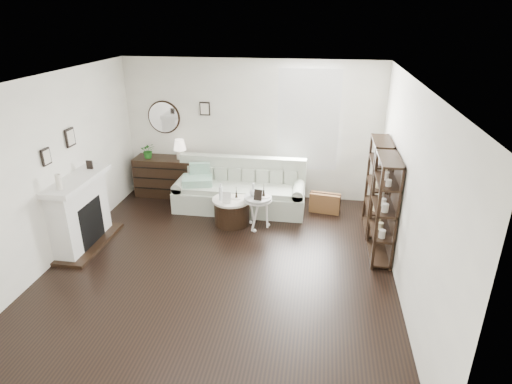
% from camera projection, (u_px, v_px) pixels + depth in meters
% --- Properties ---
extents(room, '(5.50, 5.50, 5.50)m').
position_uv_depth(room, '(289.00, 120.00, 8.07)').
color(room, black).
rests_on(room, ground).
extents(fireplace, '(0.50, 1.40, 1.84)m').
position_uv_depth(fireplace, '(81.00, 214.00, 6.74)').
color(fireplace, silver).
rests_on(fireplace, ground).
extents(shelf_unit_far, '(0.30, 0.80, 1.60)m').
position_uv_depth(shelf_unit_far, '(377.00, 186.00, 7.12)').
color(shelf_unit_far, black).
rests_on(shelf_unit_far, ground).
extents(shelf_unit_near, '(0.30, 0.80, 1.60)m').
position_uv_depth(shelf_unit_near, '(384.00, 209.00, 6.30)').
color(shelf_unit_near, black).
rests_on(shelf_unit_near, ground).
extents(sofa, '(2.43, 0.84, 0.95)m').
position_uv_depth(sofa, '(240.00, 192.00, 8.13)').
color(sofa, '#ACB4A1').
rests_on(sofa, ground).
extents(quilt, '(0.64, 0.57, 0.14)m').
position_uv_depth(quilt, '(198.00, 180.00, 8.03)').
color(quilt, '#268C6B').
rests_on(quilt, sofa).
extents(suitcase, '(0.58, 0.27, 0.37)m').
position_uv_depth(suitcase, '(325.00, 203.00, 7.99)').
color(suitcase, brown).
rests_on(suitcase, ground).
extents(dresser, '(1.18, 0.51, 0.79)m').
position_uv_depth(dresser, '(166.00, 176.00, 8.68)').
color(dresser, black).
rests_on(dresser, ground).
extents(table_lamp, '(0.25, 0.25, 0.39)m').
position_uv_depth(table_lamp, '(180.00, 149.00, 8.40)').
color(table_lamp, white).
rests_on(table_lamp, dresser).
extents(potted_plant, '(0.34, 0.32, 0.31)m').
position_uv_depth(potted_plant, '(148.00, 151.00, 8.46)').
color(potted_plant, '#20621C').
rests_on(potted_plant, dresser).
extents(drum_table, '(0.68, 0.68, 0.47)m').
position_uv_depth(drum_table, '(232.00, 211.00, 7.55)').
color(drum_table, black).
rests_on(drum_table, ground).
extents(pedestal_table, '(0.48, 0.48, 0.58)m').
position_uv_depth(pedestal_table, '(258.00, 200.00, 7.27)').
color(pedestal_table, silver).
rests_on(pedestal_table, ground).
extents(eiffel_drum, '(0.12, 0.12, 0.18)m').
position_uv_depth(eiffel_drum, '(236.00, 193.00, 7.45)').
color(eiffel_drum, black).
rests_on(eiffel_drum, drum_table).
extents(bottle_drum, '(0.07, 0.07, 0.31)m').
position_uv_depth(bottle_drum, '(221.00, 192.00, 7.35)').
color(bottle_drum, silver).
rests_on(bottle_drum, drum_table).
extents(card_frame_drum, '(0.15, 0.06, 0.20)m').
position_uv_depth(card_frame_drum, '(227.00, 197.00, 7.27)').
color(card_frame_drum, silver).
rests_on(card_frame_drum, drum_table).
extents(eiffel_ped, '(0.15, 0.15, 0.20)m').
position_uv_depth(eiffel_ped, '(264.00, 191.00, 7.23)').
color(eiffel_ped, black).
rests_on(eiffel_ped, pedestal_table).
extents(flask_ped, '(0.13, 0.13, 0.24)m').
position_uv_depth(flask_ped, '(253.00, 190.00, 7.24)').
color(flask_ped, silver).
rests_on(flask_ped, pedestal_table).
extents(card_frame_ped, '(0.15, 0.08, 0.18)m').
position_uv_depth(card_frame_ped, '(258.00, 195.00, 7.10)').
color(card_frame_ped, black).
rests_on(card_frame_ped, pedestal_table).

